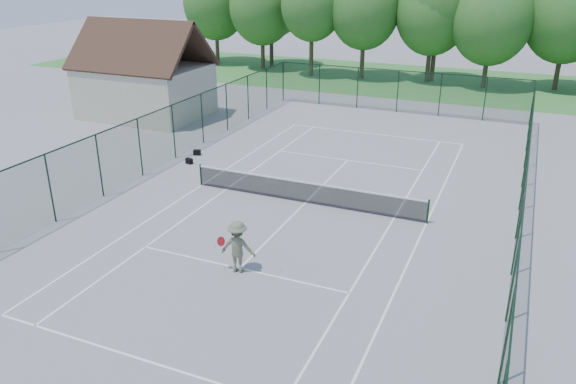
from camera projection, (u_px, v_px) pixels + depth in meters
ground at (305, 203)px, 25.59m from camera, size 140.00×140.00×0.00m
grass_far at (426, 81)px, 51.05m from camera, size 80.00×16.00×0.01m
court_lines at (305, 203)px, 25.59m from camera, size 11.05×23.85×0.01m
tennis_net at (305, 191)px, 25.37m from camera, size 11.08×0.08×1.10m
fence_enclosure at (306, 171)px, 24.99m from camera, size 18.05×36.05×3.02m
utility_building at (144, 72)px, 38.71m from camera, size 8.60×6.27×6.63m
tree_line_far at (433, 13)px, 48.76m from camera, size 39.40×6.40×9.70m
sports_bag_a at (189, 161)px, 30.45m from camera, size 0.42×0.31×0.30m
sports_bag_b at (197, 152)px, 31.80m from camera, size 0.45×0.35×0.31m
tennis_player at (238, 247)px, 19.64m from camera, size 2.11×0.93×1.93m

